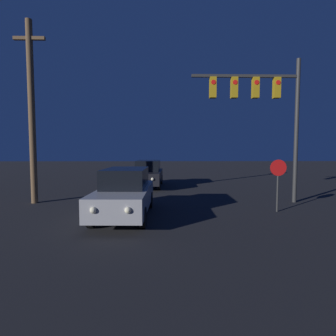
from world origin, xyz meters
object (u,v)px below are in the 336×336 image
at_px(car_near, 125,192).
at_px(stop_sign, 278,176).
at_px(traffic_signal_mast, 264,103).
at_px(utility_pole, 32,110).
at_px(car_far, 148,173).

height_order(car_near, stop_sign, stop_sign).
xyz_separation_m(traffic_signal_mast, utility_pole, (-10.28, 0.04, -0.35)).
height_order(stop_sign, utility_pole, utility_pole).
xyz_separation_m(car_far, traffic_signal_mast, (5.48, -5.24, 3.62)).
relative_size(car_near, traffic_signal_mast, 0.73).
xyz_separation_m(car_near, traffic_signal_mast, (5.86, 2.40, 3.62)).
bearing_deg(traffic_signal_mast, utility_pole, 179.78).
bearing_deg(car_near, utility_pole, -27.37).
distance_m(car_far, traffic_signal_mast, 8.40).
height_order(traffic_signal_mast, utility_pole, utility_pole).
relative_size(car_near, car_far, 1.00).
height_order(car_near, utility_pole, utility_pole).
relative_size(car_far, traffic_signal_mast, 0.73).
bearing_deg(car_near, stop_sign, -173.10).
xyz_separation_m(car_near, stop_sign, (5.76, 0.55, 0.52)).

